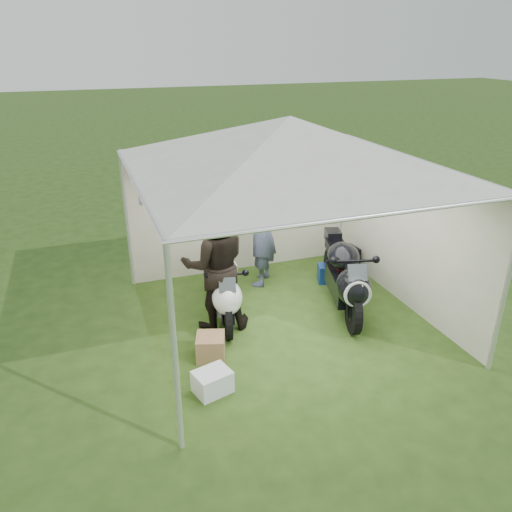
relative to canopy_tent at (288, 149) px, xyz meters
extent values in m
plane|color=#2A4416|center=(0.00, -0.03, -2.58)|extent=(80.00, 80.00, 0.00)
cylinder|color=silver|center=(-2.00, -2.03, -1.43)|extent=(0.06, 0.06, 2.30)
cylinder|color=silver|center=(2.00, -2.03, -1.43)|extent=(0.06, 0.06, 2.30)
cylinder|color=silver|center=(-2.00, 1.97, -1.43)|extent=(0.06, 0.06, 2.30)
cylinder|color=silver|center=(2.00, 1.97, -1.43)|extent=(0.06, 0.06, 2.30)
cube|color=beige|center=(0.00, 1.97, -1.43)|extent=(4.00, 0.02, 2.30)
cube|color=beige|center=(-2.00, -0.03, -1.43)|extent=(0.02, 4.00, 2.30)
cube|color=beige|center=(2.00, -0.03, -1.43)|extent=(0.02, 4.00, 2.30)
pyramid|color=white|center=(0.00, -0.03, 0.07)|extent=(5.66, 5.66, 0.70)
cube|color=#99A5B7|center=(-1.65, 1.95, -0.73)|extent=(0.22, 0.02, 0.28)
cube|color=#99A5B7|center=(-1.30, 1.95, -0.73)|extent=(0.22, 0.02, 0.28)
cube|color=#99A5B7|center=(-0.95, 1.95, -0.73)|extent=(0.22, 0.01, 0.28)
cube|color=#99A5B7|center=(-0.60, 1.95, -0.73)|extent=(0.22, 0.01, 0.28)
cube|color=#99A5B7|center=(-1.65, 1.95, -1.03)|extent=(0.22, 0.02, 0.28)
cube|color=#99A5B7|center=(-1.30, 1.95, -1.03)|extent=(0.22, 0.01, 0.28)
cube|color=#99A5B7|center=(-0.95, 1.95, -1.03)|extent=(0.22, 0.02, 0.28)
cube|color=#99A5B7|center=(-0.60, 1.95, -1.03)|extent=(0.22, 0.01, 0.28)
cylinder|color=#D8590C|center=(0.20, 1.94, -0.63)|extent=(3.20, 0.02, 0.02)
cylinder|color=black|center=(-0.94, -0.20, -2.29)|extent=(0.21, 0.58, 0.57)
cylinder|color=black|center=(-0.66, 1.10, -2.29)|extent=(0.26, 0.59, 0.57)
cube|color=white|center=(-0.81, 0.40, -2.21)|extent=(0.51, 0.95, 0.28)
ellipsoid|color=white|center=(-0.92, -0.11, -1.99)|extent=(0.54, 0.65, 0.47)
ellipsoid|color=white|center=(-0.79, 0.49, -1.83)|extent=(0.53, 0.66, 0.33)
cube|color=black|center=(-0.71, 0.87, -1.89)|extent=(0.36, 0.61, 0.13)
cube|color=white|center=(-0.64, 1.17, -1.82)|extent=(0.26, 0.32, 0.17)
cube|color=black|center=(-0.73, 0.77, -2.05)|extent=(0.20, 0.53, 0.09)
cube|color=#3F474C|center=(-0.94, -0.22, -1.74)|extent=(0.25, 0.18, 0.20)
cylinder|color=black|center=(0.79, -0.66, -2.25)|extent=(0.28, 0.65, 0.65)
cylinder|color=black|center=(1.21, 0.80, -2.25)|extent=(0.34, 0.67, 0.65)
cube|color=black|center=(0.99, 0.02, -2.16)|extent=(0.64, 1.09, 0.33)
ellipsoid|color=black|center=(0.82, -0.56, -1.90)|extent=(0.65, 0.76, 0.54)
ellipsoid|color=black|center=(1.02, 0.12, -1.73)|extent=(0.64, 0.77, 0.38)
cube|color=black|center=(1.14, 0.54, -1.79)|extent=(0.45, 0.70, 0.15)
cube|color=black|center=(1.23, 0.88, -1.71)|extent=(0.32, 0.38, 0.20)
cube|color=maroon|center=(1.11, 0.43, -1.98)|extent=(0.27, 0.60, 0.11)
cube|color=#3F474C|center=(0.78, -0.68, -1.62)|extent=(0.29, 0.22, 0.23)
cylinder|color=white|center=(0.75, -0.79, -1.90)|extent=(0.38, 0.13, 0.39)
cube|color=blue|center=(1.24, 0.90, -2.42)|extent=(0.47, 0.37, 0.31)
imported|color=black|center=(-1.01, 0.17, -1.59)|extent=(1.05, 0.87, 1.97)
imported|color=slate|center=(0.11, 1.28, -1.60)|extent=(0.77, 0.85, 1.94)
cube|color=black|center=(1.70, 1.22, -2.35)|extent=(0.47, 0.39, 0.44)
cube|color=silver|center=(-1.46, -1.28, -2.43)|extent=(0.49, 0.43, 0.28)
cube|color=olive|center=(-1.30, -0.59, -2.41)|extent=(0.46, 0.46, 0.33)
camera|label=1|loc=(-2.61, -6.02, 1.32)|focal=35.00mm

